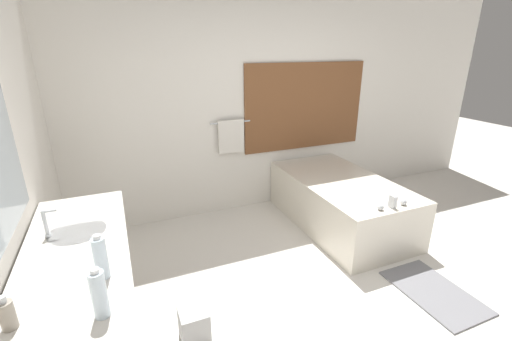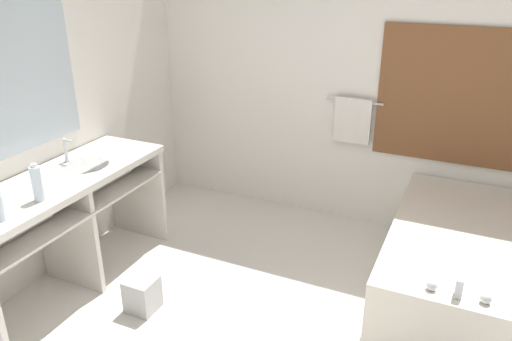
{
  "view_description": "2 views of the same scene",
  "coord_description": "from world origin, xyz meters",
  "views": [
    {
      "loc": [
        -1.58,
        -1.67,
        2.01
      ],
      "look_at": [
        -0.44,
        1.03,
        0.94
      ],
      "focal_mm": 24.0,
      "sensor_mm": 36.0,
      "label": 1
    },
    {
      "loc": [
        0.67,
        -1.99,
        2.29
      ],
      "look_at": [
        -0.68,
        0.95,
        0.9
      ],
      "focal_mm": 35.0,
      "sensor_mm": 36.0,
      "label": 2
    }
  ],
  "objects": [
    {
      "name": "water_bottle_1",
      "position": [
        -1.74,
        0.0,
        1.0
      ],
      "size": [
        0.07,
        0.07,
        0.25
      ],
      "color": "silver",
      "rests_on": "vanity_counter"
    },
    {
      "name": "vanity_counter",
      "position": [
        -1.89,
        0.34,
        0.66
      ],
      "size": [
        0.59,
        1.69,
        0.88
      ],
      "color": "silver",
      "rests_on": "ground_plane"
    },
    {
      "name": "wall_back_with_blinds",
      "position": [
        0.03,
        2.23,
        1.35
      ],
      "size": [
        7.4,
        0.13,
        2.7
      ],
      "color": "white",
      "rests_on": "ground_plane"
    },
    {
      "name": "waste_bin",
      "position": [
        -1.24,
        0.28,
        0.12
      ],
      "size": [
        0.2,
        0.2,
        0.25
      ],
      "color": "#B2B2B2",
      "rests_on": "ground_plane"
    },
    {
      "name": "bathtub",
      "position": [
        0.74,
        1.31,
        0.31
      ],
      "size": [
        0.96,
        1.77,
        0.69
      ],
      "color": "silver",
      "rests_on": "ground_plane"
    },
    {
      "name": "sink_faucet",
      "position": [
        -2.05,
        0.57,
        0.97
      ],
      "size": [
        0.09,
        0.04,
        0.18
      ],
      "color": "silver",
      "rests_on": "vanity_counter"
    }
  ]
}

